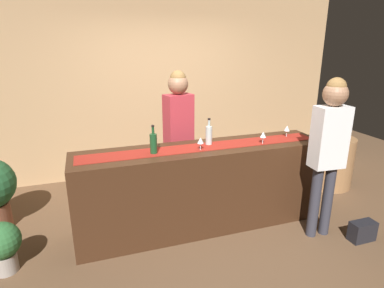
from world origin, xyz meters
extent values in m
plane|color=brown|center=(0.00, 0.00, 0.00)|extent=(10.00, 10.00, 0.00)
cube|color=tan|center=(0.00, 1.90, 1.45)|extent=(6.00, 0.12, 2.90)
cube|color=#3D2314|center=(0.00, 0.00, 0.48)|extent=(2.83, 0.60, 0.96)
cube|color=maroon|center=(0.00, 0.00, 0.97)|extent=(2.69, 0.28, 0.01)
cylinder|color=#194723|center=(-0.56, -0.03, 1.07)|extent=(0.07, 0.07, 0.21)
cylinder|color=#194723|center=(-0.56, -0.03, 1.21)|extent=(0.03, 0.03, 0.08)
cylinder|color=black|center=(-0.56, -0.03, 1.26)|extent=(0.03, 0.03, 0.02)
cylinder|color=#B2C6C1|center=(0.09, 0.07, 1.07)|extent=(0.07, 0.07, 0.21)
cylinder|color=#B2C6C1|center=(0.09, 0.07, 1.21)|extent=(0.03, 0.03, 0.08)
cylinder|color=black|center=(0.09, 0.07, 1.26)|extent=(0.03, 0.03, 0.02)
cylinder|color=silver|center=(-0.07, -0.09, 0.97)|extent=(0.06, 0.06, 0.00)
cylinder|color=silver|center=(-0.07, -0.09, 1.01)|extent=(0.01, 0.01, 0.08)
cone|color=silver|center=(-0.07, -0.09, 1.08)|extent=(0.07, 0.07, 0.06)
cylinder|color=silver|center=(1.10, 0.05, 0.97)|extent=(0.06, 0.06, 0.00)
cylinder|color=silver|center=(1.10, 0.05, 1.01)|extent=(0.01, 0.01, 0.08)
cone|color=silver|center=(1.10, 0.05, 1.08)|extent=(0.07, 0.07, 0.06)
cylinder|color=silver|center=(0.68, -0.10, 0.97)|extent=(0.06, 0.06, 0.00)
cylinder|color=silver|center=(0.68, -0.10, 1.01)|extent=(0.01, 0.01, 0.08)
cone|color=silver|center=(0.68, -0.10, 1.08)|extent=(0.07, 0.07, 0.06)
cylinder|color=#26262B|center=(-0.03, 0.60, 0.41)|extent=(0.11, 0.11, 0.82)
cylinder|color=#26262B|center=(-0.19, 0.56, 0.41)|extent=(0.11, 0.11, 0.82)
cube|color=#B7333D|center=(-0.11, 0.58, 1.14)|extent=(0.38, 0.28, 0.65)
sphere|color=#9E7051|center=(-0.11, 0.58, 1.59)|extent=(0.25, 0.25, 0.25)
sphere|color=olive|center=(-0.11, 0.58, 1.66)|extent=(0.19, 0.19, 0.19)
cylinder|color=#33333D|center=(1.08, -0.59, 0.41)|extent=(0.11, 0.11, 0.81)
cylinder|color=#33333D|center=(1.23, -0.60, 0.41)|extent=(0.11, 0.11, 0.81)
cube|color=white|center=(1.15, -0.60, 1.13)|extent=(0.35, 0.22, 0.64)
sphere|color=#9E7051|center=(1.15, -0.60, 1.58)|extent=(0.24, 0.24, 0.24)
sphere|color=olive|center=(1.15, -0.60, 1.65)|extent=(0.19, 0.19, 0.19)
cylinder|color=#996B42|center=(2.18, 0.46, 0.37)|extent=(0.68, 0.68, 0.74)
cylinder|color=#A8A399|center=(2.18, 0.53, 0.86)|extent=(0.13, 0.13, 0.24)
cylinder|color=#9E9389|center=(-2.03, -0.17, 0.09)|extent=(0.21, 0.21, 0.18)
sphere|color=#2D6633|center=(-2.03, -0.17, 0.33)|extent=(0.34, 0.34, 0.34)
cube|color=black|center=(1.53, -0.85, 0.11)|extent=(0.28, 0.14, 0.22)
camera|label=1|loc=(-1.19, -3.12, 2.06)|focal=30.01mm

